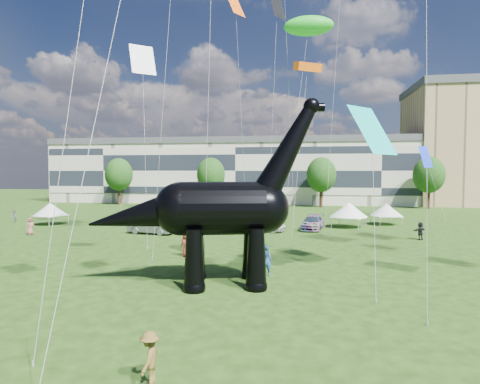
# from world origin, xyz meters

# --- Properties ---
(ground) EXTENTS (220.00, 220.00, 0.00)m
(ground) POSITION_xyz_m (0.00, 0.00, 0.00)
(ground) COLOR #16330C
(ground) RESTS_ON ground
(terrace_row) EXTENTS (78.00, 11.00, 12.00)m
(terrace_row) POSITION_xyz_m (-8.00, 62.00, 6.00)
(terrace_row) COLOR beige
(terrace_row) RESTS_ON ground
(tree_far_left) EXTENTS (5.20, 5.20, 9.44)m
(tree_far_left) POSITION_xyz_m (-30.00, 53.00, 6.29)
(tree_far_left) COLOR #382314
(tree_far_left) RESTS_ON ground
(tree_mid_left) EXTENTS (5.20, 5.20, 9.44)m
(tree_mid_left) POSITION_xyz_m (-12.00, 53.00, 6.29)
(tree_mid_left) COLOR #382314
(tree_mid_left) RESTS_ON ground
(tree_mid_right) EXTENTS (5.20, 5.20, 9.44)m
(tree_mid_right) POSITION_xyz_m (8.00, 53.00, 6.29)
(tree_mid_right) COLOR #382314
(tree_mid_right) RESTS_ON ground
(tree_far_right) EXTENTS (5.20, 5.20, 9.44)m
(tree_far_right) POSITION_xyz_m (26.00, 53.00, 6.29)
(tree_far_right) COLOR #382314
(tree_far_right) RESTS_ON ground
(dinosaur_sculpture) EXTENTS (13.48, 5.11, 11.00)m
(dinosaur_sculpture) POSITION_xyz_m (-0.50, 2.73, 4.15)
(dinosaur_sculpture) COLOR black
(dinosaur_sculpture) RESTS_ON ground
(car_silver) EXTENTS (2.82, 4.96, 1.59)m
(car_silver) POSITION_xyz_m (-12.09, 27.43, 0.79)
(car_silver) COLOR #A1A1A6
(car_silver) RESTS_ON ground
(car_grey) EXTENTS (5.12, 2.59, 1.61)m
(car_grey) POSITION_xyz_m (-10.73, 19.73, 0.81)
(car_grey) COLOR slate
(car_grey) RESTS_ON ground
(car_white) EXTENTS (5.75, 3.02, 1.54)m
(car_white) POSITION_xyz_m (0.08, 23.15, 0.77)
(car_white) COLOR silver
(car_white) RESTS_ON ground
(car_dark) EXTENTS (3.02, 5.45, 1.50)m
(car_dark) POSITION_xyz_m (5.69, 25.35, 0.75)
(car_dark) COLOR #595960
(car_dark) RESTS_ON ground
(gazebo_near) EXTENTS (5.44, 5.44, 2.88)m
(gazebo_near) POSITION_xyz_m (9.82, 27.54, 2.02)
(gazebo_near) COLOR white
(gazebo_near) RESTS_ON ground
(gazebo_far) EXTENTS (4.44, 4.44, 2.57)m
(gazebo_far) POSITION_xyz_m (14.53, 30.61, 1.80)
(gazebo_far) COLOR silver
(gazebo_far) RESTS_ON ground
(gazebo_left) EXTENTS (4.65, 4.65, 2.63)m
(gazebo_left) POSITION_xyz_m (-25.40, 24.71, 1.85)
(gazebo_left) COLOR silver
(gazebo_left) RESTS_ON ground
(visitors) EXTENTS (47.71, 40.84, 1.89)m
(visitors) POSITION_xyz_m (-5.32, 15.40, 0.88)
(visitors) COLOR #275290
(visitors) RESTS_ON ground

